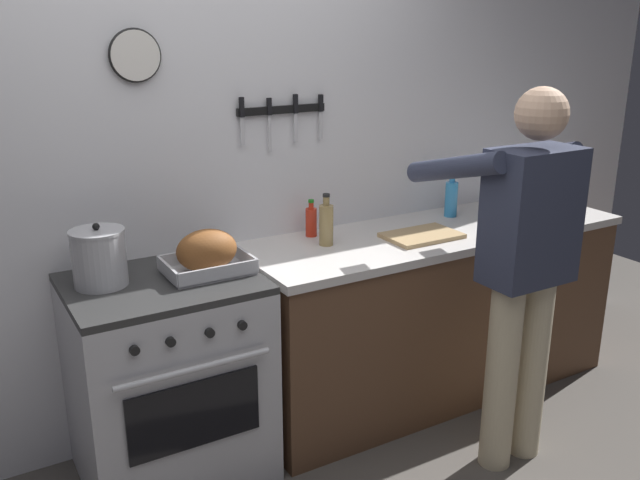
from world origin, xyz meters
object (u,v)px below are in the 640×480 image
Objects in this scene: cutting_board at (422,235)px; bottle_dish_soap at (451,198)px; roasting_pan at (207,253)px; person_cook at (523,258)px; bottle_hot_sauce at (311,221)px; bottle_vinegar at (326,224)px; stove at (169,379)px; stock_pot at (99,258)px.

bottle_dish_soap reaches higher than cutting_board.
roasting_pan is 0.98× the size of cutting_board.
person_cook reaches higher than roasting_pan.
person_cook is at bearing -110.07° from bottle_dish_soap.
cutting_board is at bearing -148.82° from bottle_dish_soap.
bottle_vinegar is at bearing -92.96° from bottle_hot_sauce.
person_cook reaches higher than bottle_hot_sauce.
bottle_dish_soap is at bearing 6.38° from roasting_pan.
stove is 0.61m from stock_pot.
bottle_vinegar is at bearing -173.95° from bottle_dish_soap.
person_cook is 1.32m from roasting_pan.
bottle_dish_soap is (1.64, 0.15, 0.55)m from stove.
bottle_dish_soap is (0.83, 0.09, -0.00)m from bottle_vinegar.
person_cook reaches higher than cutting_board.
roasting_pan is at bearing -173.62° from bottle_dish_soap.
stock_pot is (-1.57, 0.72, 0.06)m from person_cook.
bottle_dish_soap reaches higher than roasting_pan.
roasting_pan is 1.08m from cutting_board.
person_cook is 0.89m from bottle_vinegar.
person_cook is at bearing -24.67° from stock_pot.
person_cook is 6.91× the size of bottle_dish_soap.
bottle_dish_soap is at bearing 6.05° from bottle_vinegar.
roasting_pan is 1.38× the size of stock_pot.
bottle_vinegar is (0.62, 0.07, 0.02)m from roasting_pan.
cutting_board is 1.50× the size of bottle_dish_soap.
bottle_vinegar is 1.35× the size of bottle_hot_sauce.
bottle_dish_soap is at bearing 2.46° from stock_pot.
stock_pot reaches higher than bottle_dish_soap.
bottle_hot_sauce is (-0.45, 0.29, 0.06)m from cutting_board.
bottle_vinegar is 1.02× the size of bottle_dish_soap.
stove is 1.74m from bottle_dish_soap.
bottle_hot_sauce is at bearing 175.25° from bottle_dish_soap.
person_cook reaches higher than stove.
bottle_vinegar is at bearing 6.84° from roasting_pan.
cutting_board is at bearing -33.00° from bottle_hot_sauce.
person_cook is 9.11× the size of bottle_hot_sauce.
stock_pot is (-0.22, 0.07, 0.56)m from stove.
bottle_vinegar reaches higher than bottle_dish_soap.
bottle_vinegar reaches higher than cutting_board.
stove is 3.52× the size of stock_pot.
person_cook is at bearing -58.69° from bottle_hot_sauce.
bottle_dish_soap is (0.37, 0.22, 0.09)m from cutting_board.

